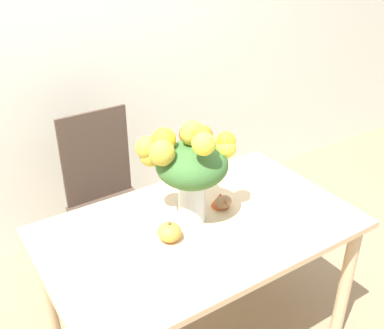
{
  "coord_description": "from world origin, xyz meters",
  "views": [
    {
      "loc": [
        -0.89,
        -1.3,
        1.88
      ],
      "look_at": [
        -0.01,
        0.05,
        1.01
      ],
      "focal_mm": 42.0,
      "sensor_mm": 36.0,
      "label": 1
    }
  ],
  "objects_px": {
    "pumpkin": "(170,232)",
    "flower_vase": "(189,164)",
    "dining_chair_near_window": "(108,199)",
    "turkey_figurine": "(222,201)"
  },
  "relations": [
    {
      "from": "flower_vase",
      "to": "pumpkin",
      "type": "bearing_deg",
      "value": -152.21
    },
    {
      "from": "pumpkin",
      "to": "dining_chair_near_window",
      "type": "distance_m",
      "value": 0.81
    },
    {
      "from": "pumpkin",
      "to": "turkey_figurine",
      "type": "height_order",
      "value": "pumpkin"
    },
    {
      "from": "flower_vase",
      "to": "dining_chair_near_window",
      "type": "xyz_separation_m",
      "value": [
        -0.1,
        0.69,
        -0.51
      ]
    },
    {
      "from": "turkey_figurine",
      "to": "dining_chair_near_window",
      "type": "xyz_separation_m",
      "value": [
        -0.28,
        0.68,
        -0.26
      ]
    },
    {
      "from": "pumpkin",
      "to": "dining_chair_near_window",
      "type": "xyz_separation_m",
      "value": [
        0.04,
        0.76,
        -0.27
      ]
    },
    {
      "from": "pumpkin",
      "to": "turkey_figurine",
      "type": "xyz_separation_m",
      "value": [
        0.32,
        0.08,
        -0.0
      ]
    },
    {
      "from": "pumpkin",
      "to": "turkey_figurine",
      "type": "relative_size",
      "value": 0.86
    },
    {
      "from": "turkey_figurine",
      "to": "flower_vase",
      "type": "bearing_deg",
      "value": -179.39
    },
    {
      "from": "pumpkin",
      "to": "flower_vase",
      "type": "bearing_deg",
      "value": 27.79
    }
  ]
}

